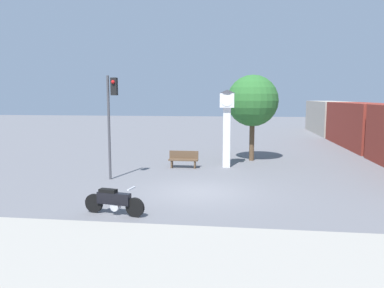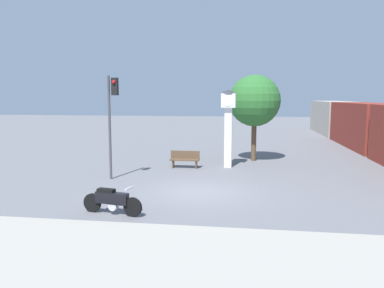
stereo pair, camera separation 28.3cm
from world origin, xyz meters
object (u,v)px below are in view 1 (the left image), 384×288
object	(u,v)px
clock_tower	(227,116)
motorcycle	(114,201)
bench	(184,159)
street_tree	(253,101)
traffic_light	(111,109)
freight_train	(360,125)

from	to	relation	value
clock_tower	motorcycle	bearing A→B (deg)	-110.55
clock_tower	bench	xyz separation A→B (m)	(-2.32, -0.52, -2.31)
motorcycle	street_tree	distance (m)	12.69
motorcycle	traffic_light	xyz separation A→B (m)	(-1.83, 5.15, 2.83)
freight_train	street_tree	xyz separation A→B (m)	(-8.56, -7.75, 1.92)
freight_train	traffic_light	bearing A→B (deg)	-137.48
traffic_light	bench	bearing A→B (deg)	48.92
clock_tower	traffic_light	distance (m)	6.45
clock_tower	traffic_light	world-z (taller)	traffic_light
motorcycle	traffic_light	distance (m)	6.16
traffic_light	bench	world-z (taller)	traffic_light
freight_train	motorcycle	bearing A→B (deg)	-125.00
traffic_light	street_tree	bearing A→B (deg)	42.95
motorcycle	freight_train	size ratio (longest dim) A/B	0.07
traffic_light	street_tree	xyz separation A→B (m)	(6.63, 6.17, 0.33)
freight_train	traffic_light	size ratio (longest dim) A/B	6.72
clock_tower	traffic_light	xyz separation A→B (m)	(-5.19, -3.81, 0.49)
freight_train	street_tree	size ratio (longest dim) A/B	6.27
traffic_light	street_tree	world-z (taller)	street_tree
motorcycle	traffic_light	size ratio (longest dim) A/B	0.44
clock_tower	street_tree	bearing A→B (deg)	58.64
motorcycle	clock_tower	xyz separation A→B (m)	(3.36, 8.96, 2.35)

